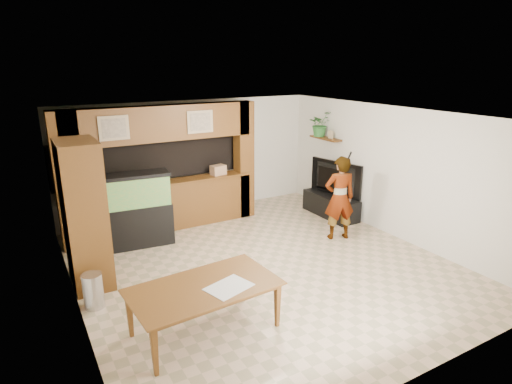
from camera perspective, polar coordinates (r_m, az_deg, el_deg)
floor at (r=7.60m, az=0.93°, el=-9.72°), size 6.50×6.50×0.00m
ceiling at (r=6.83m, az=1.03°, el=10.14°), size 6.50×6.50×0.00m
wall_back at (r=9.95m, az=-8.68°, el=4.54°), size 6.00×0.00×6.00m
wall_left at (r=6.22m, az=-23.59°, el=-4.41°), size 0.00×6.50×6.50m
wall_right at (r=8.97m, az=17.70°, el=2.54°), size 0.00×6.50×6.50m
partition at (r=9.08m, az=-12.84°, el=3.19°), size 4.20×0.99×2.60m
wall_clock at (r=7.01m, az=-24.91°, el=2.90°), size 0.05×0.25×0.25m
wall_shelf at (r=10.17m, az=9.25°, el=7.09°), size 0.25×0.90×0.04m
pantry_cabinet at (r=7.10m, az=-21.93°, el=-2.85°), size 0.58×0.95×2.31m
trash_can at (r=6.73m, az=-20.88°, el=-12.21°), size 0.29×0.29×0.52m
aquarium at (r=8.44m, az=-15.61°, el=-2.42°), size 1.29×0.48×1.43m
tv_stand at (r=9.99m, az=9.93°, el=-1.77°), size 0.53×1.45×0.48m
television at (r=9.81m, az=10.12°, el=1.73°), size 0.48×1.36×0.78m
photo_frame at (r=10.02m, az=9.93°, el=7.53°), size 0.05×0.14×0.18m
potted_plant at (r=10.26m, az=8.51°, el=8.97°), size 0.61×0.55×0.58m
person at (r=8.57m, az=11.07°, el=-0.80°), size 0.71×0.58×1.69m
microphone at (r=8.26m, az=12.40°, el=4.81°), size 0.03×0.09×0.15m
dining_table at (r=5.78m, az=-6.64°, el=-15.38°), size 1.96×1.19×0.67m
newspaper_a at (r=5.58m, az=-3.64°, el=-12.53°), size 0.65×0.55×0.01m
counter_box at (r=9.38m, az=-5.07°, el=2.94°), size 0.35×0.26×0.21m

